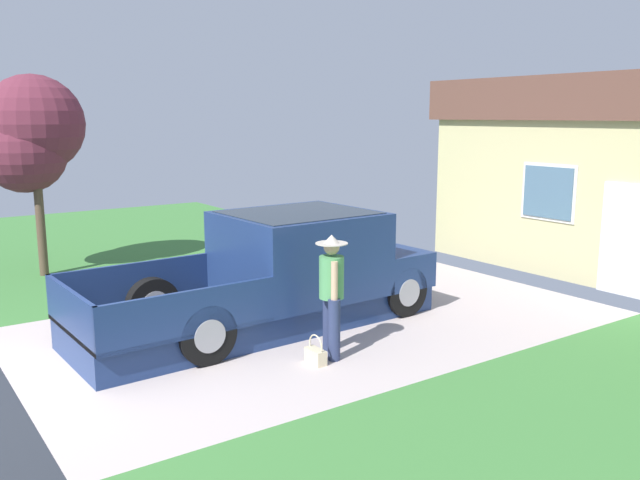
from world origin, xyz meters
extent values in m
cube|color=#BEAEAB|center=(0.00, 4.50, -0.03)|extent=(5.20, 9.00, 0.06)
cube|color=#3F7C39|center=(-8.60, 4.50, -0.03)|extent=(12.00, 9.00, 0.06)
cube|color=navy|center=(-0.35, 3.54, 0.21)|extent=(2.01, 5.63, 0.42)
cube|color=navy|center=(-0.37, 4.29, 1.06)|extent=(2.06, 2.30, 1.28)
cube|color=#1E2833|center=(-0.37, 4.29, 1.44)|extent=(1.82, 2.12, 0.54)
cube|color=navy|center=(-0.42, 5.87, 0.70)|extent=(2.02, 0.98, 0.56)
cube|color=black|center=(-0.29, 1.96, 0.45)|extent=(2.07, 2.48, 0.06)
cube|color=navy|center=(-1.26, 1.93, 0.73)|extent=(0.14, 2.42, 0.62)
cube|color=navy|center=(0.67, 1.99, 0.73)|extent=(0.14, 2.42, 0.62)
cube|color=navy|center=(-0.25, 0.78, 0.73)|extent=(1.99, 0.13, 0.62)
cube|color=black|center=(-1.49, 5.03, 1.34)|extent=(0.11, 0.18, 0.20)
cylinder|color=black|center=(-1.28, 5.70, 0.40)|extent=(0.29, 0.81, 0.80)
cylinder|color=#9E9EA3|center=(-1.28, 5.70, 0.40)|extent=(0.29, 0.45, 0.44)
cylinder|color=black|center=(0.45, 5.76, 0.40)|extent=(0.29, 0.81, 0.80)
cylinder|color=#9E9EA3|center=(0.45, 5.76, 0.40)|extent=(0.29, 0.45, 0.44)
cylinder|color=black|center=(-1.17, 2.17, 0.40)|extent=(0.29, 0.81, 0.80)
cylinder|color=#9E9EA3|center=(-1.17, 2.17, 0.40)|extent=(0.29, 0.45, 0.44)
cylinder|color=black|center=(0.56, 2.23, 0.40)|extent=(0.29, 0.81, 0.80)
cylinder|color=#9E9EA3|center=(0.56, 2.23, 0.40)|extent=(0.29, 0.45, 0.44)
cylinder|color=navy|center=(1.42, 3.67, 0.41)|extent=(0.16, 0.16, 0.82)
cylinder|color=navy|center=(1.08, 3.82, 0.41)|extent=(0.16, 0.16, 0.82)
cylinder|color=#4C9356|center=(1.25, 3.74, 1.08)|extent=(0.33, 0.33, 0.56)
cylinder|color=tan|center=(1.43, 3.66, 1.03)|extent=(0.09, 0.09, 0.60)
cylinder|color=tan|center=(1.08, 3.82, 1.03)|extent=(0.09, 0.09, 0.60)
sphere|color=tan|center=(1.25, 3.74, 1.48)|extent=(0.21, 0.21, 0.21)
cylinder|color=#BCB2A3|center=(1.25, 3.74, 1.53)|extent=(0.43, 0.43, 0.01)
cone|color=#BCB2A3|center=(1.25, 3.74, 1.59)|extent=(0.22, 0.22, 0.12)
cube|color=beige|center=(1.39, 3.39, 0.10)|extent=(0.32, 0.14, 0.20)
torus|color=beige|center=(1.39, 3.39, 0.25)|extent=(0.29, 0.02, 0.29)
cube|color=slate|center=(0.09, 9.80, 1.69)|extent=(1.10, 0.05, 1.00)
cube|color=silver|center=(0.09, 9.82, 1.69)|extent=(1.23, 0.02, 1.12)
cylinder|color=brown|center=(-5.75, 1.64, 0.97)|extent=(0.17, 0.17, 1.93)
sphere|color=brown|center=(-6.03, 1.50, 2.48)|extent=(1.65, 1.65, 1.65)
sphere|color=brown|center=(-6.10, 1.74, 3.01)|extent=(1.96, 1.96, 1.96)
cube|color=#424247|center=(-3.45, 7.81, 0.53)|extent=(0.58, 0.68, 0.88)
cube|color=#2E2E31|center=(-3.45, 7.81, 1.02)|extent=(0.60, 0.71, 0.10)
cylinder|color=black|center=(-3.67, 7.53, 0.09)|extent=(0.05, 0.18, 0.18)
cylinder|color=black|center=(-3.23, 7.53, 0.09)|extent=(0.05, 0.18, 0.18)
camera|label=1|loc=(8.12, -1.23, 3.17)|focal=37.19mm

